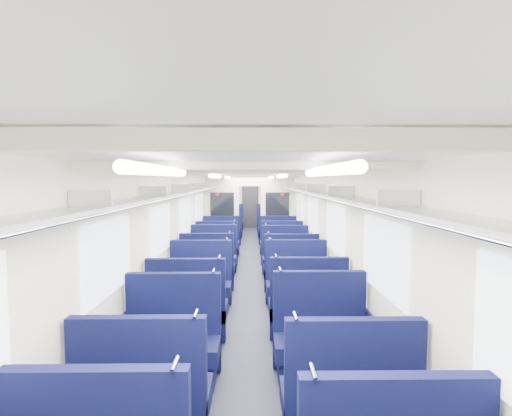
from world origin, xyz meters
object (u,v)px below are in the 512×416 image
(seat_23, at_px, (272,229))
(seat_14, at_px, (213,259))
(seat_4, at_px, (144,405))
(seat_6, at_px, (172,347))
(seat_15, at_px, (286,260))
(seat_24, at_px, (229,226))
(seat_11, at_px, (297,287))
(seat_21, at_px, (274,234))
(seat_10, at_px, (200,287))
(seat_7, at_px, (321,343))
(seat_18, at_px, (221,244))
(seat_17, at_px, (281,251))
(seat_19, at_px, (279,244))
(seat_8, at_px, (188,313))
(seat_22, at_px, (228,229))
(seat_20, at_px, (225,234))
(end_door, at_px, (250,206))
(seat_16, at_px, (217,251))
(seat_12, at_px, (208,271))
(seat_9, at_px, (307,311))
(seat_5, at_px, (348,408))
(seat_26, at_px, (231,223))
(seat_27, at_px, (270,223))
(seat_25, at_px, (271,226))
(seat_13, at_px, (291,272))

(seat_23, bearing_deg, seat_14, -106.77)
(seat_4, bearing_deg, seat_6, 90.00)
(seat_15, xyz_separation_m, seat_24, (-1.66, 6.61, 0.00))
(seat_11, relative_size, seat_21, 1.00)
(seat_14, bearing_deg, seat_24, 90.00)
(seat_6, xyz_separation_m, seat_15, (1.66, 4.61, 0.00))
(seat_10, xyz_separation_m, seat_21, (1.66, 6.65, 0.00))
(seat_7, xyz_separation_m, seat_18, (-1.66, 6.89, 0.00))
(seat_17, height_order, seat_23, same)
(seat_4, xyz_separation_m, seat_24, (0.00, 12.35, 0.00))
(seat_24, bearing_deg, seat_19, -68.72)
(seat_8, height_order, seat_22, same)
(seat_20, bearing_deg, seat_15, -68.98)
(seat_17, relative_size, seat_23, 1.00)
(end_door, bearing_deg, seat_16, -95.93)
(seat_14, xyz_separation_m, seat_20, (0.00, 4.16, 0.00))
(seat_7, height_order, seat_8, same)
(seat_12, height_order, seat_21, same)
(seat_7, relative_size, seat_12, 1.00)
(seat_8, bearing_deg, seat_9, 2.15)
(seat_8, distance_m, seat_18, 5.86)
(seat_16, bearing_deg, seat_20, 90.00)
(seat_5, bearing_deg, seat_17, 90.00)
(seat_5, height_order, seat_12, same)
(seat_21, xyz_separation_m, seat_24, (-1.66, 2.17, 0.00))
(seat_22, height_order, seat_26, same)
(seat_20, bearing_deg, seat_9, -77.94)
(seat_20, bearing_deg, seat_21, 4.11)
(seat_27, bearing_deg, seat_23, -90.00)
(seat_27, bearing_deg, end_door, 120.99)
(seat_15, height_order, seat_26, same)
(seat_12, xyz_separation_m, seat_14, (0.00, 1.20, 0.00))
(seat_12, distance_m, seat_25, 7.95)
(seat_22, distance_m, seat_27, 2.77)
(seat_13, xyz_separation_m, seat_17, (0.00, 2.41, 0.00))
(seat_20, distance_m, seat_26, 3.61)
(seat_21, bearing_deg, seat_14, -111.19)
(seat_7, distance_m, seat_27, 12.38)
(seat_14, xyz_separation_m, seat_16, (0.00, 1.06, 0.00))
(end_door, xyz_separation_m, seat_20, (-0.83, -4.90, -0.64))
(end_door, distance_m, seat_11, 11.46)
(seat_6, xyz_separation_m, seat_27, (1.66, 12.45, 0.00))
(end_door, distance_m, seat_22, 3.75)
(seat_24, bearing_deg, seat_20, -90.00)
(seat_6, height_order, seat_25, same)
(seat_24, bearing_deg, seat_15, -75.91)
(seat_24, bearing_deg, seat_12, -90.00)
(seat_23, bearing_deg, seat_20, -140.95)
(seat_5, height_order, seat_24, same)
(seat_13, bearing_deg, seat_4, -109.88)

